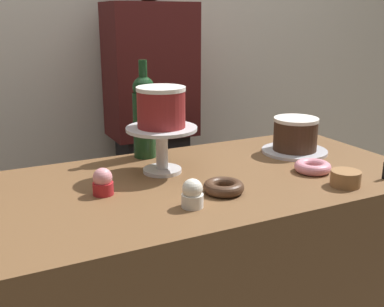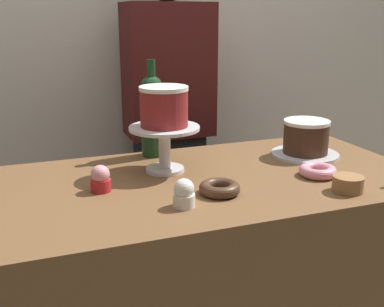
{
  "view_description": "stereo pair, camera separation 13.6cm",
  "coord_description": "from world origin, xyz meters",
  "px_view_note": "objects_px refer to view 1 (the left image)",
  "views": [
    {
      "loc": [
        -0.58,
        -1.17,
        1.35
      ],
      "look_at": [
        0.0,
        0.0,
        0.97
      ],
      "focal_mm": 44.33,
      "sensor_mm": 36.0,
      "label": 1
    },
    {
      "loc": [
        -0.46,
        -1.23,
        1.35
      ],
      "look_at": [
        0.0,
        0.0,
        0.97
      ],
      "focal_mm": 44.33,
      "sensor_mm": 36.0,
      "label": 2
    }
  ],
  "objects_px": {
    "cupcake_vanilla": "(192,194)",
    "cookie_stack": "(346,178)",
    "donut_chocolate": "(224,187)",
    "donut_pink": "(313,167)",
    "wine_bottle_green": "(144,115)",
    "chocolate_round_cake": "(295,134)",
    "cake_stand_pedestal": "(162,142)",
    "white_layer_cake": "(161,107)",
    "barista_figure": "(152,137)",
    "cupcake_strawberry": "(103,182)"
  },
  "relations": [
    {
      "from": "cupcake_vanilla",
      "to": "donut_chocolate",
      "type": "distance_m",
      "value": 0.13
    },
    {
      "from": "white_layer_cake",
      "to": "donut_pink",
      "type": "height_order",
      "value": "white_layer_cake"
    },
    {
      "from": "wine_bottle_green",
      "to": "cookie_stack",
      "type": "height_order",
      "value": "wine_bottle_green"
    },
    {
      "from": "donut_chocolate",
      "to": "barista_figure",
      "type": "height_order",
      "value": "barista_figure"
    },
    {
      "from": "donut_pink",
      "to": "barista_figure",
      "type": "relative_size",
      "value": 0.07
    },
    {
      "from": "chocolate_round_cake",
      "to": "donut_chocolate",
      "type": "xyz_separation_m",
      "value": [
        -0.42,
        -0.23,
        -0.05
      ]
    },
    {
      "from": "cupcake_vanilla",
      "to": "barista_figure",
      "type": "relative_size",
      "value": 0.05
    },
    {
      "from": "donut_chocolate",
      "to": "chocolate_round_cake",
      "type": "bearing_deg",
      "value": 28.6
    },
    {
      "from": "cake_stand_pedestal",
      "to": "white_layer_cake",
      "type": "distance_m",
      "value": 0.11
    },
    {
      "from": "cake_stand_pedestal",
      "to": "wine_bottle_green",
      "type": "distance_m",
      "value": 0.19
    },
    {
      "from": "donut_pink",
      "to": "cookie_stack",
      "type": "relative_size",
      "value": 1.33
    },
    {
      "from": "barista_figure",
      "to": "wine_bottle_green",
      "type": "bearing_deg",
      "value": -114.74
    },
    {
      "from": "cupcake_vanilla",
      "to": "cookie_stack",
      "type": "height_order",
      "value": "cupcake_vanilla"
    },
    {
      "from": "wine_bottle_green",
      "to": "donut_chocolate",
      "type": "xyz_separation_m",
      "value": [
        0.07,
        -0.42,
        -0.13
      ]
    },
    {
      "from": "donut_chocolate",
      "to": "cookie_stack",
      "type": "xyz_separation_m",
      "value": [
        0.33,
        -0.11,
        0.01
      ]
    },
    {
      "from": "cake_stand_pedestal",
      "to": "chocolate_round_cake",
      "type": "relative_size",
      "value": 1.39
    },
    {
      "from": "white_layer_cake",
      "to": "cookie_stack",
      "type": "bearing_deg",
      "value": -39.56
    },
    {
      "from": "wine_bottle_green",
      "to": "donut_chocolate",
      "type": "relative_size",
      "value": 2.91
    },
    {
      "from": "cake_stand_pedestal",
      "to": "wine_bottle_green",
      "type": "xyz_separation_m",
      "value": [
        0.01,
        0.18,
        0.05
      ]
    },
    {
      "from": "donut_chocolate",
      "to": "donut_pink",
      "type": "relative_size",
      "value": 1.0
    },
    {
      "from": "barista_figure",
      "to": "cupcake_strawberry",
      "type": "bearing_deg",
      "value": -121.19
    },
    {
      "from": "donut_pink",
      "to": "cookie_stack",
      "type": "xyz_separation_m",
      "value": [
        0.0,
        -0.14,
        0.01
      ]
    },
    {
      "from": "chocolate_round_cake",
      "to": "cupcake_vanilla",
      "type": "bearing_deg",
      "value": -152.58
    },
    {
      "from": "cupcake_vanilla",
      "to": "donut_chocolate",
      "type": "relative_size",
      "value": 0.66
    },
    {
      "from": "wine_bottle_green",
      "to": "cupcake_strawberry",
      "type": "relative_size",
      "value": 4.38
    },
    {
      "from": "wine_bottle_green",
      "to": "barista_figure",
      "type": "xyz_separation_m",
      "value": [
        0.19,
        0.41,
        -0.19
      ]
    },
    {
      "from": "cookie_stack",
      "to": "cupcake_strawberry",
      "type": "bearing_deg",
      "value": 159.04
    },
    {
      "from": "wine_bottle_green",
      "to": "donut_chocolate",
      "type": "distance_m",
      "value": 0.44
    },
    {
      "from": "chocolate_round_cake",
      "to": "donut_pink",
      "type": "xyz_separation_m",
      "value": [
        -0.09,
        -0.2,
        -0.05
      ]
    },
    {
      "from": "chocolate_round_cake",
      "to": "cupcake_strawberry",
      "type": "xyz_separation_m",
      "value": [
        -0.72,
        -0.09,
        -0.03
      ]
    },
    {
      "from": "donut_pink",
      "to": "cupcake_strawberry",
      "type": "bearing_deg",
      "value": 170.7
    },
    {
      "from": "donut_pink",
      "to": "cookie_stack",
      "type": "height_order",
      "value": "cookie_stack"
    },
    {
      "from": "cake_stand_pedestal",
      "to": "donut_pink",
      "type": "bearing_deg",
      "value": -26.24
    },
    {
      "from": "cookie_stack",
      "to": "donut_chocolate",
      "type": "bearing_deg",
      "value": 162.31
    },
    {
      "from": "chocolate_round_cake",
      "to": "cookie_stack",
      "type": "relative_size",
      "value": 1.83
    },
    {
      "from": "white_layer_cake",
      "to": "barista_figure",
      "type": "height_order",
      "value": "barista_figure"
    },
    {
      "from": "cupcake_strawberry",
      "to": "donut_pink",
      "type": "height_order",
      "value": "cupcake_strawberry"
    },
    {
      "from": "cake_stand_pedestal",
      "to": "donut_chocolate",
      "type": "distance_m",
      "value": 0.26
    },
    {
      "from": "wine_bottle_green",
      "to": "donut_pink",
      "type": "distance_m",
      "value": 0.57
    },
    {
      "from": "chocolate_round_cake",
      "to": "donut_chocolate",
      "type": "relative_size",
      "value": 1.37
    },
    {
      "from": "cake_stand_pedestal",
      "to": "cookie_stack",
      "type": "xyz_separation_m",
      "value": [
        0.41,
        -0.34,
        -0.07
      ]
    },
    {
      "from": "cookie_stack",
      "to": "barista_figure",
      "type": "distance_m",
      "value": 0.96
    },
    {
      "from": "wine_bottle_green",
      "to": "donut_chocolate",
      "type": "height_order",
      "value": "wine_bottle_green"
    },
    {
      "from": "white_layer_cake",
      "to": "cupcake_vanilla",
      "type": "bearing_deg",
      "value": -97.92
    },
    {
      "from": "cake_stand_pedestal",
      "to": "barista_figure",
      "type": "relative_size",
      "value": 0.13
    },
    {
      "from": "cupcake_vanilla",
      "to": "cookie_stack",
      "type": "distance_m",
      "value": 0.46
    },
    {
      "from": "donut_chocolate",
      "to": "donut_pink",
      "type": "xyz_separation_m",
      "value": [
        0.33,
        0.03,
        0.0
      ]
    },
    {
      "from": "barista_figure",
      "to": "cake_stand_pedestal",
      "type": "bearing_deg",
      "value": -108.93
    },
    {
      "from": "white_layer_cake",
      "to": "chocolate_round_cake",
      "type": "distance_m",
      "value": 0.52
    },
    {
      "from": "wine_bottle_green",
      "to": "barista_figure",
      "type": "distance_m",
      "value": 0.49
    }
  ]
}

